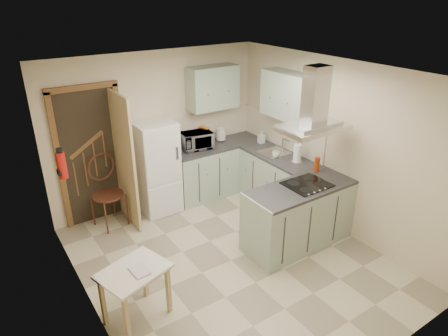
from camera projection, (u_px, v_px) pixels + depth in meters
floor at (231, 260)px, 5.36m from camera, size 4.20×4.20×0.00m
ceiling at (233, 73)px, 4.33m from camera, size 4.20×4.20×0.00m
back_wall at (158, 130)px, 6.44m from camera, size 3.60×0.00×3.60m
left_wall at (83, 221)px, 3.93m from camera, size 0.00×4.20×4.20m
right_wall at (334, 147)px, 5.76m from camera, size 0.00×4.20×4.20m
doorway at (92, 157)px, 5.94m from camera, size 1.10×0.12×2.10m
fridge at (156, 167)px, 6.31m from camera, size 0.60×0.60×1.50m
counter_back at (203, 172)px, 6.87m from camera, size 1.08×0.60×0.90m
counter_right at (266, 174)px, 6.79m from camera, size 0.60×1.95×0.90m
splashback at (209, 126)px, 6.96m from camera, size 1.68×0.02×0.50m
wall_cabinet_back at (213, 88)px, 6.54m from camera, size 0.85×0.35×0.70m
wall_cabinet_right at (288, 95)px, 6.07m from camera, size 0.35×0.90×0.70m
peninsula at (299, 215)px, 5.56m from camera, size 1.55×0.65×0.90m
hob at (307, 184)px, 5.43m from camera, size 0.58×0.50×0.01m
extractor_hood at (313, 127)px, 5.09m from camera, size 0.90×0.55×0.10m
sink at (274, 153)px, 6.47m from camera, size 0.45×0.40×0.01m
fire_extinguisher at (62, 165)px, 4.54m from camera, size 0.10×0.10×0.32m
drop_leaf_table at (136, 294)px, 4.31m from camera, size 0.81×0.70×0.65m
bentwood_chair at (108, 195)px, 5.97m from camera, size 0.55×0.55×1.03m
microwave at (197, 140)px, 6.60m from camera, size 0.55×0.41×0.28m
kettle at (221, 134)px, 6.95m from camera, size 0.20×0.20×0.24m
cereal_box at (204, 135)px, 6.81m from camera, size 0.12×0.21×0.29m
soap_bottle at (261, 137)px, 6.84m from camera, size 0.10×0.10×0.22m
paper_towel at (297, 153)px, 6.08m from camera, size 0.15×0.15×0.30m
cup at (276, 154)px, 6.29m from camera, size 0.15×0.15×0.09m
red_bottle at (317, 164)px, 5.77m from camera, size 0.10×0.10×0.22m
book at (132, 271)px, 4.09m from camera, size 0.18×0.24×0.10m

